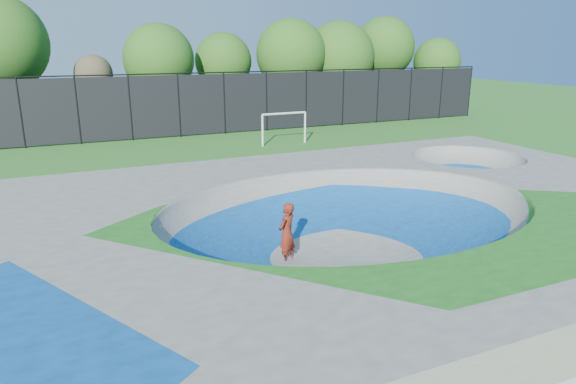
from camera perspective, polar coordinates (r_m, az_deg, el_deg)
name	(u,v)px	position (r m, az deg, el deg)	size (l,w,h in m)	color
ground	(350,253)	(14.93, 6.86, -6.72)	(120.00, 120.00, 0.00)	#27661C
skate_deck	(350,228)	(14.66, 6.96, -4.02)	(22.00, 14.00, 1.50)	gray
skater	(287,234)	(13.84, -0.14, -4.64)	(0.63, 0.41, 1.72)	red
skateboard	(287,262)	(14.16, -0.14, -7.81)	(0.78, 0.22, 0.05)	black
soccer_goal	(284,122)	(30.56, -0.43, 7.75)	(2.88, 0.12, 1.90)	silver
fence	(179,104)	(33.70, -12.01, 9.53)	(48.09, 0.09, 4.04)	black
treeline	(176,55)	(38.25, -12.32, 14.61)	(51.58, 6.80, 8.80)	#433121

